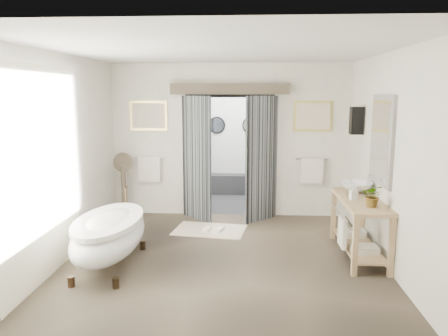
{
  "coord_description": "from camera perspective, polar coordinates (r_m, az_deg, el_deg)",
  "views": [
    {
      "loc": [
        0.38,
        -5.77,
        2.35
      ],
      "look_at": [
        0.0,
        0.6,
        1.25
      ],
      "focal_mm": 35.0,
      "sensor_mm": 36.0,
      "label": 1
    }
  ],
  "objects": [
    {
      "name": "soap_bottle_b",
      "position": [
        7.08,
        16.13,
        -2.06
      ],
      "size": [
        0.19,
        0.19,
        0.19
      ],
      "primitive_type": "imported",
      "rotation": [
        0.0,
        0.0,
        -0.4
      ],
      "color": "gray",
      "rests_on": "vanity"
    },
    {
      "name": "pedestal_mirror",
      "position": [
        8.47,
        -12.92,
        -2.82
      ],
      "size": [
        0.37,
        0.24,
        1.25
      ],
      "color": "brown",
      "rests_on": "ground_plane"
    },
    {
      "name": "room_shell",
      "position": [
        5.69,
        -0.78,
        4.82
      ],
      "size": [
        4.52,
        5.02,
        2.91
      ],
      "color": "beige",
      "rests_on": "ground_plane"
    },
    {
      "name": "rug",
      "position": [
        7.63,
        -1.87,
        -8.1
      ],
      "size": [
        1.3,
        0.96,
        0.01
      ],
      "primitive_type": "cube",
      "rotation": [
        0.0,
        0.0,
        -0.14
      ],
      "color": "beige",
      "rests_on": "ground_plane"
    },
    {
      "name": "vanity",
      "position": [
        6.63,
        17.1,
        -6.8
      ],
      "size": [
        0.57,
        1.6,
        0.85
      ],
      "color": "tan",
      "rests_on": "ground_plane"
    },
    {
      "name": "ground_plane",
      "position": [
        6.24,
        -0.33,
        -12.35
      ],
      "size": [
        5.0,
        5.0,
        0.0
      ],
      "primitive_type": "plane",
      "color": "brown"
    },
    {
      "name": "plant",
      "position": [
        6.13,
        18.9,
        -3.43
      ],
      "size": [
        0.35,
        0.33,
        0.31
      ],
      "primitive_type": "imported",
      "rotation": [
        0.0,
        0.0,
        -0.38
      ],
      "color": "gray",
      "rests_on": "vanity"
    },
    {
      "name": "slippers",
      "position": [
        7.57,
        -1.43,
        -8.0
      ],
      "size": [
        0.38,
        0.26,
        0.05
      ],
      "color": "white",
      "rests_on": "rug"
    },
    {
      "name": "soap_bottle_a",
      "position": [
        6.47,
        16.52,
        -3.13
      ],
      "size": [
        0.11,
        0.11,
        0.2
      ],
      "primitive_type": "imported",
      "rotation": [
        0.0,
        0.0,
        0.26
      ],
      "color": "gray",
      "rests_on": "vanity"
    },
    {
      "name": "shower_room",
      "position": [
        9.87,
        1.16,
        1.38
      ],
      "size": [
        2.22,
        2.01,
        2.51
      ],
      "color": "#252528",
      "rests_on": "ground_plane"
    },
    {
      "name": "back_wall_dressing",
      "position": [
        8.13,
        0.71,
        4.24
      ],
      "size": [
        3.82,
        0.7,
        2.52
      ],
      "color": "black",
      "rests_on": "ground_plane"
    },
    {
      "name": "clawfoot_tub",
      "position": [
        6.19,
        -14.74,
        -8.39
      ],
      "size": [
        0.85,
        1.9,
        0.93
      ],
      "color": "#312317",
      "rests_on": "ground_plane"
    },
    {
      "name": "basin",
      "position": [
        6.89,
        16.86,
        -2.49
      ],
      "size": [
        0.56,
        0.56,
        0.17
      ],
      "primitive_type": "imported",
      "rotation": [
        0.0,
        0.0,
        0.13
      ],
      "color": "white",
      "rests_on": "vanity"
    }
  ]
}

